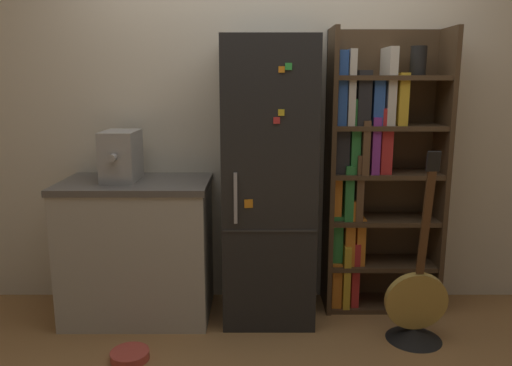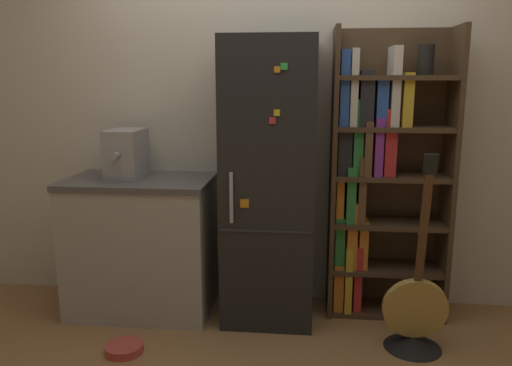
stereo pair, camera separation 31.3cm
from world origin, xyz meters
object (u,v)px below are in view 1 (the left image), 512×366
Objects in this scene: bookshelf at (371,172)px; pet_bowl at (130,355)px; refrigerator at (269,182)px; espresso_machine at (122,156)px; guitar at (416,313)px.

bookshelf is 8.51× the size of pet_bowl.
refrigerator is 8.20× the size of pet_bowl.
espresso_machine is 1.20m from pet_bowl.
pet_bowl is (-1.65, -0.22, -0.14)m from guitar.
guitar is at bearing -68.96° from bookshelf.
refrigerator reaches higher than espresso_machine.
refrigerator reaches higher than guitar.
bookshelf reaches higher than pet_bowl.
bookshelf is 1.61m from espresso_machine.
refrigerator is 0.69m from bookshelf.
espresso_machine reaches higher than guitar.
pet_bowl is at bearing -172.44° from guitar.
refrigerator is at bearing 36.29° from pet_bowl.
espresso_machine is (-0.93, 0.02, 0.17)m from refrigerator.
guitar is 1.67m from pet_bowl.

